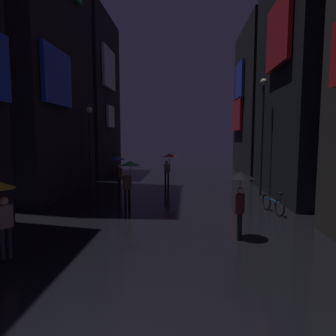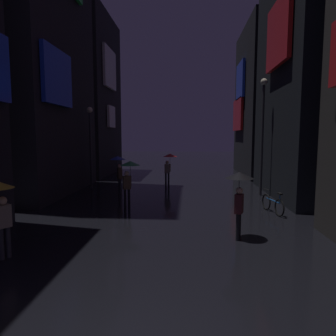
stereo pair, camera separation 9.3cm
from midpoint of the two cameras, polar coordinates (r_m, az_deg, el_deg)
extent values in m
cube|color=#264CF9|center=(16.11, -20.14, 15.91)|extent=(0.20, 3.04, 2.68)
cube|color=#232328|center=(26.83, -14.97, 13.05)|extent=(4.00, 7.52, 13.16)
cube|color=white|center=(25.51, -10.64, 9.57)|extent=(0.20, 1.88, 1.75)
cube|color=white|center=(25.84, -10.94, 18.10)|extent=(0.20, 3.35, 3.11)
cube|color=red|center=(16.80, 20.43, 22.91)|extent=(0.20, 3.53, 3.15)
cube|color=black|center=(26.59, 18.46, 11.80)|extent=(4.00, 8.32, 12.05)
cube|color=red|center=(27.37, 13.26, 9.83)|extent=(0.20, 4.16, 2.74)
cube|color=#264CF9|center=(26.86, 13.72, 15.83)|extent=(0.20, 3.16, 2.97)
cylinder|color=#2D2D38|center=(17.05, -8.92, -3.47)|extent=(0.12, 0.12, 0.85)
cylinder|color=#2D2D38|center=(17.22, -9.10, -3.38)|extent=(0.12, 0.12, 0.85)
cube|color=brown|center=(17.03, -9.05, -1.02)|extent=(0.36, 0.40, 0.60)
sphere|color=beige|center=(16.98, -9.08, 0.35)|extent=(0.22, 0.22, 0.22)
cylinder|color=brown|center=(17.18, -9.39, -0.80)|extent=(0.09, 0.09, 0.50)
cylinder|color=slate|center=(17.14, -9.41, 0.32)|extent=(0.02, 0.02, 0.77)
cone|color=#263FB2|center=(17.10, -9.43, 1.93)|extent=(0.90, 0.90, 0.20)
cylinder|color=#2D2D38|center=(19.38, -0.28, -2.25)|extent=(0.12, 0.12, 0.85)
cylinder|color=#2D2D38|center=(19.37, 0.25, -2.25)|extent=(0.12, 0.12, 0.85)
cube|color=gray|center=(19.29, -0.02, -0.12)|extent=(0.34, 0.23, 0.60)
sphere|color=beige|center=(19.25, -0.02, 1.10)|extent=(0.22, 0.22, 0.22)
cylinder|color=gray|center=(19.32, 0.52, 0.04)|extent=(0.09, 0.09, 0.50)
cylinder|color=slate|center=(19.29, 0.52, 1.03)|extent=(0.02, 0.02, 0.77)
cone|color=red|center=(19.25, 0.53, 2.47)|extent=(0.90, 0.90, 0.20)
cylinder|color=#2D2D38|center=(9.23, -27.85, -12.35)|extent=(0.12, 0.12, 0.85)
cylinder|color=#2D2D38|center=(9.16, -28.88, -12.55)|extent=(0.12, 0.12, 0.85)
cube|color=gray|center=(9.00, -28.60, -8.06)|extent=(0.37, 0.40, 0.60)
sphere|color=beige|center=(8.92, -28.74, -5.50)|extent=(0.22, 0.22, 0.22)
cylinder|color=black|center=(13.74, -7.99, -5.77)|extent=(0.12, 0.12, 0.85)
cylinder|color=black|center=(13.78, -7.25, -5.73)|extent=(0.12, 0.12, 0.85)
cube|color=brown|center=(13.63, -7.66, -2.76)|extent=(0.40, 0.34, 0.60)
sphere|color=beige|center=(13.58, -7.69, -1.05)|extent=(0.22, 0.22, 0.22)
cylinder|color=brown|center=(13.71, -6.98, -2.49)|extent=(0.09, 0.09, 0.50)
cylinder|color=slate|center=(13.67, -6.99, -1.10)|extent=(0.02, 0.02, 0.77)
cone|color=green|center=(13.61, -7.02, 0.92)|extent=(0.90, 0.90, 0.20)
cylinder|color=black|center=(9.70, 13.43, -10.92)|extent=(0.12, 0.12, 0.85)
cylinder|color=black|center=(9.87, 13.65, -10.63)|extent=(0.12, 0.12, 0.85)
cube|color=#4C1E23|center=(9.60, 13.65, -6.63)|extent=(0.33, 0.40, 0.60)
sphere|color=beige|center=(9.52, 13.71, -4.22)|extent=(0.22, 0.22, 0.22)
cylinder|color=#4C1E23|center=(9.78, 13.58, -6.10)|extent=(0.09, 0.09, 0.50)
cylinder|color=slate|center=(9.71, 13.63, -4.17)|extent=(0.02, 0.02, 0.77)
cone|color=black|center=(9.64, 13.70, -1.33)|extent=(0.90, 0.90, 0.20)
torus|color=black|center=(13.95, 18.40, -6.12)|extent=(0.22, 0.71, 0.72)
torus|color=black|center=(13.01, 20.65, -7.08)|extent=(0.22, 0.71, 0.72)
cylinder|color=#1E59A5|center=(13.44, 19.51, -5.84)|extent=(0.28, 0.99, 0.05)
cylinder|color=#1E59A5|center=(12.93, 20.71, -5.57)|extent=(0.04, 0.04, 0.40)
cube|color=black|center=(12.89, 20.74, -4.61)|extent=(0.17, 0.26, 0.06)
cylinder|color=black|center=(13.84, 18.47, -3.90)|extent=(0.13, 0.45, 0.03)
cylinder|color=#2D2D33|center=(19.13, -14.37, 3.17)|extent=(0.14, 0.14, 4.65)
sphere|color=#F9EFCC|center=(19.18, -14.57, 10.67)|extent=(0.36, 0.36, 0.36)
cylinder|color=#2D2D33|center=(16.98, 17.63, 4.86)|extent=(0.14, 0.14, 5.91)
sphere|color=#F9EFCC|center=(17.22, 17.98, 15.35)|extent=(0.36, 0.36, 0.36)
camera|label=1|loc=(0.05, -89.83, 0.02)|focal=32.00mm
camera|label=2|loc=(0.05, 90.17, -0.02)|focal=32.00mm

